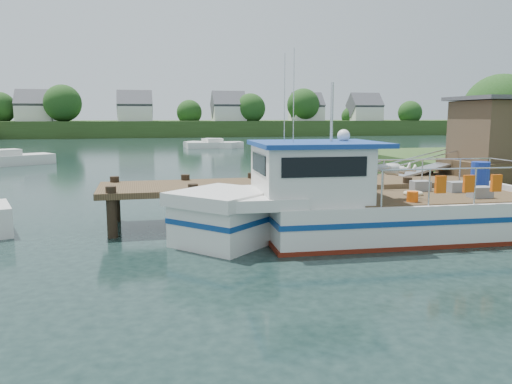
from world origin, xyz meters
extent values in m
plane|color=#172926|center=(0.00, 0.00, 0.00)|extent=(160.00, 160.00, 0.00)
cylinder|color=#332114|center=(14.00, 6.00, 1.52)|extent=(0.50, 0.50, 3.05)
sphere|color=#204718|center=(14.00, 6.00, 3.96)|extent=(3.90, 3.90, 3.90)
cube|color=#2E491E|center=(0.00, 84.00, 1.40)|extent=(140.00, 24.00, 3.00)
cylinder|color=#332114|center=(-28.00, 79.00, 2.10)|extent=(0.60, 0.60, 4.20)
cylinder|color=#332114|center=(-17.00, 75.00, 2.40)|extent=(0.60, 0.60, 4.80)
sphere|color=#204718|center=(-17.00, 75.00, 5.95)|extent=(6.34, 6.34, 6.34)
cylinder|color=#332114|center=(-6.00, 77.00, 1.50)|extent=(0.60, 0.60, 3.00)
sphere|color=#204718|center=(-6.00, 77.00, 3.72)|extent=(3.96, 3.96, 3.96)
cylinder|color=#332114|center=(5.00, 79.00, 1.80)|extent=(0.60, 0.60, 3.60)
sphere|color=#204718|center=(5.00, 79.00, 4.46)|extent=(4.75, 4.75, 4.75)
cylinder|color=#332114|center=(16.00, 75.00, 2.10)|extent=(0.60, 0.60, 4.20)
sphere|color=#204718|center=(16.00, 75.00, 5.21)|extent=(5.54, 5.54, 5.54)
cylinder|color=#332114|center=(27.00, 77.00, 2.40)|extent=(0.60, 0.60, 4.80)
sphere|color=#204718|center=(27.00, 77.00, 5.95)|extent=(6.34, 6.34, 6.34)
cylinder|color=#332114|center=(38.00, 79.00, 1.50)|extent=(0.60, 0.60, 3.00)
sphere|color=#204718|center=(38.00, 79.00, 3.72)|extent=(3.96, 3.96, 3.96)
cylinder|color=#332114|center=(49.00, 75.00, 1.80)|extent=(0.60, 0.60, 3.60)
sphere|color=#204718|center=(49.00, 75.00, 4.46)|extent=(4.75, 4.75, 4.75)
cube|color=silver|center=(-22.00, 78.00, 4.00)|extent=(6.00, 5.00, 3.00)
cube|color=#47474C|center=(-22.00, 78.00, 5.90)|extent=(6.20, 5.09, 5.09)
cube|color=silver|center=(-5.00, 77.00, 4.00)|extent=(6.00, 5.00, 3.00)
cube|color=#47474C|center=(-5.00, 77.00, 5.90)|extent=(6.20, 5.09, 5.09)
cube|color=silver|center=(12.00, 76.00, 4.00)|extent=(6.00, 5.00, 3.00)
cube|color=#47474C|center=(12.00, 76.00, 5.90)|extent=(6.20, 5.09, 5.09)
cube|color=silver|center=(28.00, 78.00, 4.00)|extent=(6.00, 5.00, 3.00)
cube|color=#47474C|center=(28.00, 78.00, 5.90)|extent=(6.20, 5.09, 5.09)
cube|color=silver|center=(40.00, 77.00, 4.00)|extent=(6.00, 5.00, 3.00)
cube|color=#47474C|center=(40.00, 77.00, 5.90)|extent=(6.20, 5.09, 5.09)
cube|color=#473621|center=(2.00, 0.00, 1.30)|extent=(16.00, 3.00, 0.20)
cylinder|color=black|center=(-5.50, -1.30, 0.65)|extent=(0.32, 0.32, 1.90)
cylinder|color=black|center=(-5.50, 1.30, 0.65)|extent=(0.32, 0.32, 1.90)
cylinder|color=black|center=(-3.00, -1.30, 0.65)|extent=(0.32, 0.32, 1.90)
cylinder|color=black|center=(-3.00, 1.30, 0.65)|extent=(0.32, 0.32, 1.90)
cylinder|color=black|center=(-0.50, -1.30, 0.65)|extent=(0.32, 0.32, 1.90)
cylinder|color=black|center=(-0.50, 1.30, 0.65)|extent=(0.32, 0.32, 1.90)
cylinder|color=black|center=(2.00, -1.30, 0.65)|extent=(0.32, 0.32, 1.90)
cylinder|color=black|center=(2.00, 1.30, 0.65)|extent=(0.32, 0.32, 1.90)
cylinder|color=black|center=(4.50, -1.30, 0.65)|extent=(0.32, 0.32, 1.90)
cylinder|color=black|center=(4.50, 1.30, 0.65)|extent=(0.32, 0.32, 1.90)
cylinder|color=black|center=(7.00, -1.30, 0.65)|extent=(0.32, 0.32, 1.90)
cylinder|color=black|center=(7.00, 1.30, 0.65)|extent=(0.32, 0.32, 1.90)
cylinder|color=black|center=(9.50, 1.30, 0.65)|extent=(0.32, 0.32, 1.90)
cube|color=#473621|center=(9.00, 0.00, 1.70)|extent=(3.20, 3.00, 0.60)
cube|color=#4C3C2A|center=(9.00, 0.00, 3.10)|extent=(2.60, 2.60, 2.40)
cube|color=#47474C|center=(9.00, 0.00, 4.40)|extent=(3.00, 3.00, 0.15)
cube|color=#A5A8AD|center=(6.70, 0.90, 1.65)|extent=(3.34, 0.90, 0.79)
cylinder|color=silver|center=(6.70, 0.50, 2.15)|extent=(3.34, 0.05, 0.76)
cylinder|color=silver|center=(6.70, 1.30, 2.15)|extent=(3.34, 0.05, 0.76)
cube|color=slate|center=(1.00, -1.00, 1.56)|extent=(0.60, 0.40, 0.30)
cube|color=slate|center=(2.00, -0.80, 1.56)|extent=(0.60, 0.40, 0.30)
cylinder|color=#E3560D|center=(3.00, -1.10, 1.55)|extent=(0.30, 0.30, 0.28)
cylinder|color=navy|center=(0.20, 0.90, 1.84)|extent=(0.56, 0.56, 0.85)
cube|color=silver|center=(3.05, -3.20, 0.62)|extent=(8.24, 3.65, 1.24)
cube|color=silver|center=(-2.33, -2.92, 0.62)|extent=(3.23, 3.23, 1.24)
cube|color=silver|center=(-2.33, -2.92, 1.40)|extent=(3.54, 3.53, 0.38)
cube|color=silver|center=(-1.25, -2.98, 1.37)|extent=(2.31, 3.18, 0.32)
cube|color=navy|center=(3.05, -3.20, 0.78)|extent=(8.35, 3.70, 0.15)
cube|color=navy|center=(-2.33, -2.92, 0.78)|extent=(3.29, 3.29, 0.15)
cube|color=#631B0E|center=(3.05, -3.20, 0.05)|extent=(8.35, 3.68, 0.15)
cube|color=#473621|center=(4.34, -3.27, 1.25)|extent=(5.96, 3.21, 0.04)
cube|color=silver|center=(0.26, -3.06, 2.05)|extent=(3.16, 2.96, 1.62)
cube|color=black|center=(0.18, -4.47, 2.37)|extent=(2.37, 0.17, 0.54)
cube|color=black|center=(0.33, -1.65, 2.37)|extent=(2.37, 0.17, 0.54)
cube|color=black|center=(-1.26, -2.98, 2.37)|extent=(0.14, 1.94, 0.54)
cube|color=navy|center=(0.47, -3.07, 2.91)|extent=(3.82, 3.31, 0.13)
cylinder|color=silver|center=(0.90, -3.09, 3.83)|extent=(0.09, 0.09, 1.72)
cylinder|color=silver|center=(-0.42, -3.56, 4.26)|extent=(0.03, 0.03, 2.59)
cylinder|color=silver|center=(-0.36, -2.49, 4.26)|extent=(0.03, 0.03, 2.59)
sphere|color=silver|center=(1.46, -2.69, 3.13)|extent=(0.41, 0.41, 0.39)
cylinder|color=silver|center=(4.43, -4.77, 2.26)|extent=(5.38, 0.33, 0.05)
cylinder|color=silver|center=(4.58, -1.80, 2.26)|extent=(5.38, 0.33, 0.05)
cylinder|color=silver|center=(1.79, -4.63, 1.75)|extent=(0.05, 0.05, 1.02)
cylinder|color=silver|center=(1.95, -1.66, 1.75)|extent=(0.05, 0.05, 1.02)
cylinder|color=silver|center=(3.19, -4.70, 1.75)|extent=(0.05, 0.05, 1.02)
cylinder|color=silver|center=(3.35, -1.73, 1.75)|extent=(0.05, 0.05, 1.02)
cylinder|color=silver|center=(4.59, -4.77, 1.75)|extent=(0.05, 0.05, 1.02)
cylinder|color=silver|center=(4.75, -1.80, 1.75)|extent=(0.05, 0.05, 1.02)
cylinder|color=silver|center=(6.14, -1.88, 1.75)|extent=(0.05, 0.05, 1.02)
cylinder|color=silver|center=(7.27, -1.94, 1.75)|extent=(0.05, 0.05, 1.02)
cube|color=slate|center=(5.39, -3.97, 1.43)|extent=(0.67, 0.46, 0.34)
cube|color=slate|center=(5.45, -2.79, 1.43)|extent=(0.67, 0.46, 0.34)
cube|color=slate|center=(4.40, -2.30, 1.43)|extent=(0.61, 0.44, 0.34)
cylinder|color=navy|center=(6.55, -2.42, 1.72)|extent=(0.63, 0.63, 0.95)
cylinder|color=#E3560D|center=(3.00, -4.17, 1.41)|extent=(0.34, 0.34, 0.32)
torus|color=#BFB28C|center=(3.71, -3.02, 1.31)|extent=(0.63, 0.63, 0.13)
cube|color=#E3560D|center=(3.51, -4.74, 1.83)|extent=(0.31, 0.12, 0.48)
cube|color=#E3560D|center=(4.37, -4.78, 1.83)|extent=(0.31, 0.12, 0.48)
cube|color=#E3560D|center=(5.23, -4.83, 1.83)|extent=(0.31, 0.12, 0.48)
imported|color=silver|center=(2.39, -3.49, 2.19)|extent=(0.49, 0.71, 1.90)
cube|color=silver|center=(4.19, 41.98, 0.36)|extent=(6.68, 2.46, 0.71)
cube|color=silver|center=(4.19, 41.98, 0.89)|extent=(1.90, 1.65, 0.46)
cube|color=silver|center=(-14.47, 24.31, 0.39)|extent=(6.90, 5.49, 0.78)
cube|color=silver|center=(-14.47, 24.31, 0.98)|extent=(2.45, 2.36, 0.50)
cube|color=silver|center=(10.55, 21.28, 0.34)|extent=(3.90, 4.93, 0.67)
cube|color=silver|center=(10.55, 21.28, 0.84)|extent=(1.68, 1.74, 0.43)
cube|color=silver|center=(18.93, 21.42, 0.31)|extent=(6.29, 2.39, 0.62)
cube|color=silver|center=(18.93, 21.42, 0.78)|extent=(1.80, 1.57, 0.40)
cube|color=silver|center=(3.93, 42.71, 0.35)|extent=(6.57, 5.73, 0.71)
cube|color=silver|center=(3.93, 42.71, 0.89)|extent=(2.41, 2.36, 0.45)
camera|label=1|loc=(-4.64, -16.92, 3.70)|focal=35.00mm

